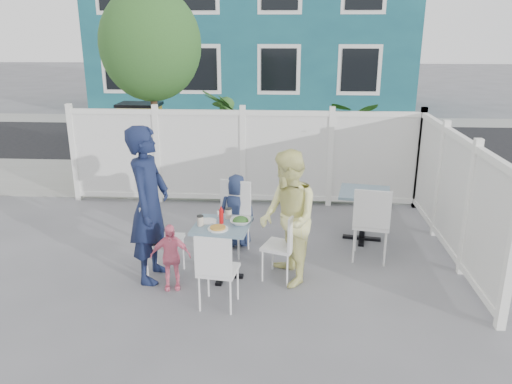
# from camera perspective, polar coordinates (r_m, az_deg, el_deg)

# --- Properties ---
(ground) EXTENTS (80.00, 80.00, 0.00)m
(ground) POSITION_cam_1_polar(r_m,az_deg,el_deg) (6.41, -4.30, -8.37)
(ground) COLOR slate
(near_sidewalk) EXTENTS (24.00, 2.60, 0.01)m
(near_sidewalk) POSITION_cam_1_polar(r_m,az_deg,el_deg) (9.93, -1.31, 1.44)
(near_sidewalk) COLOR gray
(near_sidewalk) RESTS_ON ground
(street) EXTENTS (24.00, 5.00, 0.01)m
(street) POSITION_cam_1_polar(r_m,az_deg,el_deg) (13.51, 0.07, 5.92)
(street) COLOR black
(street) RESTS_ON ground
(far_sidewalk) EXTENTS (24.00, 1.60, 0.01)m
(far_sidewalk) POSITION_cam_1_polar(r_m,az_deg,el_deg) (16.55, 0.77, 8.19)
(far_sidewalk) COLOR gray
(far_sidewalk) RESTS_ON ground
(building) EXTENTS (11.00, 6.00, 6.00)m
(building) POSITION_cam_1_polar(r_m,az_deg,el_deg) (19.72, -0.18, 18.53)
(building) COLOR #164C5A
(building) RESTS_ON ground
(fence_back) EXTENTS (5.86, 0.08, 1.60)m
(fence_back) POSITION_cam_1_polar(r_m,az_deg,el_deg) (8.37, -1.50, 3.79)
(fence_back) COLOR white
(fence_back) RESTS_ON ground
(fence_right) EXTENTS (0.08, 3.66, 1.60)m
(fence_right) POSITION_cam_1_polar(r_m,az_deg,el_deg) (6.95, 21.59, -0.52)
(fence_right) COLOR white
(fence_right) RESTS_ON ground
(tree) EXTENTS (1.80, 1.62, 3.59)m
(tree) POSITION_cam_1_polar(r_m,az_deg,el_deg) (9.31, -11.98, 16.13)
(tree) COLOR #382316
(tree) RESTS_ON ground
(utility_cabinet) EXTENTS (0.77, 0.55, 1.41)m
(utility_cabinet) POSITION_cam_1_polar(r_m,az_deg,el_deg) (10.34, -12.91, 5.67)
(utility_cabinet) COLOR gold
(utility_cabinet) RESTS_ON ground
(potted_shrub_a) EXTENTS (1.41, 1.41, 1.84)m
(potted_shrub_a) POSITION_cam_1_polar(r_m,az_deg,el_deg) (9.06, -3.45, 5.74)
(potted_shrub_a) COLOR #2D5622
(potted_shrub_a) RESTS_ON ground
(potted_shrub_b) EXTENTS (1.62, 1.42, 1.73)m
(potted_shrub_b) POSITION_cam_1_polar(r_m,az_deg,el_deg) (8.94, 8.81, 5.04)
(potted_shrub_b) COLOR #2D5622
(potted_shrub_b) RESTS_ON ground
(main_table) EXTENTS (0.70, 0.70, 0.68)m
(main_table) POSITION_cam_1_polar(r_m,az_deg,el_deg) (5.92, -3.91, -5.10)
(main_table) COLOR #46727E
(main_table) RESTS_ON ground
(spare_table) EXTENTS (0.78, 0.78, 0.72)m
(spare_table) POSITION_cam_1_polar(r_m,az_deg,el_deg) (7.11, 12.25, -1.19)
(spare_table) COLOR #46727E
(spare_table) RESTS_ON ground
(chair_left) EXTENTS (0.42, 0.44, 0.94)m
(chair_left) POSITION_cam_1_polar(r_m,az_deg,el_deg) (6.05, -11.21, -4.67)
(chair_left) COLOR white
(chair_left) RESTS_ON ground
(chair_right) EXTENTS (0.48, 0.49, 0.85)m
(chair_right) POSITION_cam_1_polar(r_m,az_deg,el_deg) (5.87, 3.43, -5.60)
(chair_right) COLOR white
(chair_right) RESTS_ON ground
(chair_back) EXTENTS (0.53, 0.52, 0.95)m
(chair_back) POSITION_cam_1_polar(r_m,az_deg,el_deg) (6.62, -2.70, -2.25)
(chair_back) COLOR white
(chair_back) RESTS_ON ground
(chair_near) EXTENTS (0.44, 0.43, 0.87)m
(chair_near) POSITION_cam_1_polar(r_m,az_deg,el_deg) (5.26, -4.56, -8.45)
(chair_near) COLOR white
(chair_near) RESTS_ON ground
(chair_spare) EXTENTS (0.53, 0.51, 0.99)m
(chair_spare) POSITION_cam_1_polar(r_m,az_deg,el_deg) (6.44, 13.07, -3.05)
(chair_spare) COLOR white
(chair_spare) RESTS_ON ground
(man) EXTENTS (0.49, 0.70, 1.85)m
(man) POSITION_cam_1_polar(r_m,az_deg,el_deg) (5.88, -12.11, -1.44)
(man) COLOR #141D3D
(man) RESTS_ON ground
(woman) EXTENTS (0.81, 0.92, 1.58)m
(woman) POSITION_cam_1_polar(r_m,az_deg,el_deg) (5.72, 3.67, -3.03)
(woman) COLOR #EEEB47
(woman) RESTS_ON ground
(boy) EXTENTS (0.56, 0.43, 1.01)m
(boy) POSITION_cam_1_polar(r_m,az_deg,el_deg) (6.78, -2.22, -2.16)
(boy) COLOR #1D294A
(boy) RESTS_ON ground
(toddler) EXTENTS (0.49, 0.26, 0.79)m
(toddler) POSITION_cam_1_polar(r_m,az_deg,el_deg) (5.79, -9.75, -7.31)
(toddler) COLOR pink
(toddler) RESTS_ON ground
(plate_main) EXTENTS (0.24, 0.24, 0.01)m
(plate_main) POSITION_cam_1_polar(r_m,az_deg,el_deg) (5.73, -4.38, -4.21)
(plate_main) COLOR white
(plate_main) RESTS_ON main_table
(plate_side) EXTENTS (0.21, 0.21, 0.01)m
(plate_side) POSITION_cam_1_polar(r_m,az_deg,el_deg) (5.96, -5.53, -3.34)
(plate_side) COLOR white
(plate_side) RESTS_ON main_table
(salad_bowl) EXTENTS (0.24, 0.24, 0.06)m
(salad_bowl) POSITION_cam_1_polar(r_m,az_deg,el_deg) (5.86, -1.78, -3.39)
(salad_bowl) COLOR white
(salad_bowl) RESTS_ON main_table
(coffee_cup_a) EXTENTS (0.08, 0.08, 0.11)m
(coffee_cup_a) POSITION_cam_1_polar(r_m,az_deg,el_deg) (5.83, -6.39, -3.33)
(coffee_cup_a) COLOR beige
(coffee_cup_a) RESTS_ON main_table
(coffee_cup_b) EXTENTS (0.08, 0.08, 0.12)m
(coffee_cup_b) POSITION_cam_1_polar(r_m,az_deg,el_deg) (6.03, -3.16, -2.50)
(coffee_cup_b) COLOR beige
(coffee_cup_b) RESTS_ON main_table
(ketchup_bottle) EXTENTS (0.05, 0.05, 0.17)m
(ketchup_bottle) POSITION_cam_1_polar(r_m,az_deg,el_deg) (5.87, -3.99, -2.81)
(ketchup_bottle) COLOR red
(ketchup_bottle) RESTS_ON main_table
(salt_shaker) EXTENTS (0.03, 0.03, 0.08)m
(salt_shaker) POSITION_cam_1_polar(r_m,az_deg,el_deg) (6.09, -4.33, -2.50)
(salt_shaker) COLOR white
(salt_shaker) RESTS_ON main_table
(pepper_shaker) EXTENTS (0.03, 0.03, 0.07)m
(pepper_shaker) POSITION_cam_1_polar(r_m,az_deg,el_deg) (6.12, -4.20, -2.41)
(pepper_shaker) COLOR black
(pepper_shaker) RESTS_ON main_table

